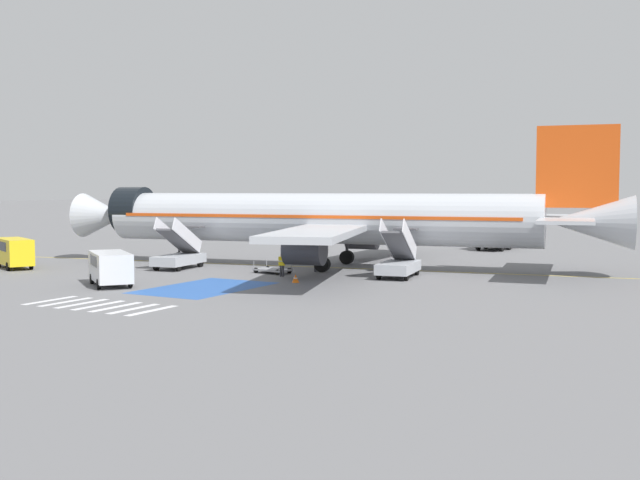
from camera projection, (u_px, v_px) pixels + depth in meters
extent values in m
plane|color=slate|center=(299.00, 266.00, 58.73)|extent=(600.00, 600.00, 0.00)
cube|color=gold|center=(315.00, 267.00, 58.12)|extent=(77.17, 13.01, 0.01)
cube|color=#2856A8|center=(205.00, 288.00, 45.92)|extent=(5.55, 8.63, 0.01)
cube|color=silver|center=(50.00, 300.00, 40.71)|extent=(0.44, 3.60, 0.01)
cube|color=silver|center=(66.00, 302.00, 40.13)|extent=(0.44, 3.60, 0.01)
cube|color=silver|center=(82.00, 304.00, 39.56)|extent=(0.44, 3.60, 0.01)
cube|color=silver|center=(99.00, 305.00, 38.99)|extent=(0.44, 3.60, 0.01)
cube|color=silver|center=(116.00, 307.00, 38.41)|extent=(0.44, 3.60, 0.01)
cube|color=silver|center=(134.00, 309.00, 37.84)|extent=(0.44, 3.60, 0.01)
cube|color=silver|center=(152.00, 311.00, 37.26)|extent=(0.44, 3.60, 0.01)
cylinder|color=#B7BCC4|center=(315.00, 218.00, 57.86)|extent=(34.37, 9.42, 3.87)
cone|color=#B7BCC4|center=(104.00, 215.00, 64.18)|extent=(4.82, 4.44, 3.79)
cone|color=#B7BCC4|center=(589.00, 222.00, 51.30)|extent=(6.34, 4.62, 3.72)
cylinder|color=black|center=(133.00, 210.00, 63.19)|extent=(2.93, 4.24, 3.91)
cube|color=#DB4C14|center=(315.00, 216.00, 57.85)|extent=(31.68, 9.05, 0.24)
cube|color=#B7BCC4|center=(319.00, 233.00, 48.86)|extent=(9.27, 16.79, 0.44)
cylinder|color=#38383D|center=(305.00, 250.00, 50.71)|extent=(2.99, 2.48, 2.06)
cube|color=#B7BCC4|center=(383.00, 222.00, 64.79)|extent=(5.05, 16.25, 0.44)
cylinder|color=#38383D|center=(362.00, 237.00, 64.09)|extent=(2.99, 2.48, 2.06)
cube|color=#DB4C14|center=(577.00, 167.00, 51.32)|extent=(5.40, 1.24, 5.66)
cube|color=#B7BCC4|center=(566.00, 221.00, 48.30)|extent=(4.45, 6.68, 0.24)
cube|color=#B7BCC4|center=(568.00, 217.00, 55.22)|extent=(4.45, 6.68, 0.24)
cylinder|color=#38383D|center=(179.00, 239.00, 61.92)|extent=(0.20, 0.20, 2.99)
cylinder|color=black|center=(179.00, 257.00, 62.02)|extent=(0.87, 0.41, 0.84)
cylinder|color=#38383D|center=(322.00, 246.00, 54.59)|extent=(0.24, 0.24, 2.67)
cylinder|color=black|center=(322.00, 264.00, 54.68)|extent=(1.18, 0.77, 1.10)
cylinder|color=#38383D|center=(347.00, 241.00, 60.31)|extent=(0.24, 0.24, 2.67)
cylinder|color=black|center=(347.00, 257.00, 60.40)|extent=(1.18, 0.77, 1.10)
cube|color=#ADB2BA|center=(179.00, 260.00, 56.89)|extent=(2.96, 5.10, 0.70)
cylinder|color=black|center=(179.00, 262.00, 58.80)|extent=(0.33, 0.73, 0.70)
cylinder|color=black|center=(200.00, 262.00, 58.19)|extent=(0.33, 0.73, 0.70)
cylinder|color=black|center=(156.00, 266.00, 55.64)|extent=(0.33, 0.73, 0.70)
cylinder|color=black|center=(178.00, 267.00, 55.02)|extent=(0.33, 0.73, 0.70)
cube|color=#4C4C51|center=(179.00, 242.00, 56.79)|extent=(2.09, 4.33, 2.19)
cube|color=#4C4C51|center=(193.00, 227.00, 58.87)|extent=(1.81, 1.36, 0.12)
cube|color=silver|center=(170.00, 235.00, 57.02)|extent=(0.80, 4.45, 2.89)
cube|color=silver|center=(187.00, 236.00, 56.51)|extent=(0.80, 4.45, 2.89)
cube|color=#ADB2BA|center=(398.00, 267.00, 51.27)|extent=(2.96, 5.10, 0.70)
cylinder|color=black|center=(391.00, 269.00, 53.19)|extent=(0.33, 0.73, 0.70)
cylinder|color=black|center=(417.00, 270.00, 52.57)|extent=(0.33, 0.73, 0.70)
cylinder|color=black|center=(379.00, 274.00, 50.02)|extent=(0.33, 0.73, 0.70)
cylinder|color=black|center=(406.00, 275.00, 49.41)|extent=(0.33, 0.73, 0.70)
cube|color=#4C4C51|center=(399.00, 246.00, 51.18)|extent=(2.09, 4.33, 2.32)
cube|color=#4C4C51|center=(406.00, 229.00, 53.25)|extent=(1.81, 1.36, 0.12)
cube|color=silver|center=(388.00, 239.00, 51.40)|extent=(0.80, 4.48, 3.02)
cube|color=silver|center=(410.00, 240.00, 50.89)|extent=(0.80, 4.48, 3.02)
cube|color=#38383D|center=(499.00, 241.00, 75.49)|extent=(3.02, 8.06, 0.60)
cube|color=silver|center=(511.00, 235.00, 78.71)|extent=(2.49, 1.91, 1.60)
cube|color=black|center=(514.00, 231.00, 79.43)|extent=(2.00, 0.17, 0.70)
cylinder|color=#B7BCC4|center=(498.00, 227.00, 75.09)|extent=(2.80, 5.60, 2.44)
cylinder|color=gold|center=(498.00, 227.00, 75.09)|extent=(2.51, 0.51, 2.49)
cylinder|color=black|center=(499.00, 242.00, 79.11)|extent=(0.34, 0.98, 0.96)
cylinder|color=black|center=(521.00, 243.00, 77.84)|extent=(0.34, 0.98, 0.96)
cylinder|color=black|center=(486.00, 244.00, 75.78)|extent=(0.34, 0.98, 0.96)
cylinder|color=black|center=(509.00, 245.00, 74.51)|extent=(0.34, 0.98, 0.96)
cylinder|color=black|center=(478.00, 246.00, 73.93)|extent=(0.34, 0.98, 0.96)
cylinder|color=black|center=(502.00, 247.00, 72.66)|extent=(0.34, 0.98, 0.96)
cube|color=silver|center=(110.00, 266.00, 46.84)|extent=(5.04, 4.48, 1.78)
cube|color=black|center=(110.00, 260.00, 46.82)|extent=(3.34, 3.23, 0.64)
cylinder|color=black|center=(130.00, 282.00, 45.96)|extent=(0.63, 0.54, 0.64)
cylinder|color=black|center=(99.00, 284.00, 45.17)|extent=(0.63, 0.54, 0.64)
cylinder|color=black|center=(122.00, 277.00, 48.63)|extent=(0.63, 0.54, 0.64)
cylinder|color=black|center=(92.00, 279.00, 47.85)|extent=(0.63, 0.54, 0.64)
cube|color=yellow|center=(14.00, 251.00, 57.11)|extent=(5.10, 3.71, 1.96)
cube|color=black|center=(14.00, 246.00, 57.08)|extent=(3.17, 2.79, 0.71)
cylinder|color=black|center=(31.00, 265.00, 56.45)|extent=(0.66, 0.46, 0.64)
cylinder|color=black|center=(8.00, 266.00, 55.49)|extent=(0.66, 0.46, 0.64)
cylinder|color=black|center=(21.00, 262.00, 58.86)|extent=(0.66, 0.46, 0.64)
cube|color=gray|center=(273.00, 270.00, 53.81)|extent=(2.80, 1.89, 0.12)
cylinder|color=black|center=(256.00, 270.00, 53.94)|extent=(0.41, 0.16, 0.40)
cylinder|color=black|center=(268.00, 269.00, 54.95)|extent=(0.41, 0.16, 0.40)
cylinder|color=black|center=(278.00, 272.00, 52.67)|extent=(0.41, 0.16, 0.40)
cylinder|color=black|center=(289.00, 271.00, 53.68)|extent=(0.41, 0.16, 0.40)
cylinder|color=gray|center=(254.00, 265.00, 53.97)|extent=(0.05, 0.05, 0.55)
cylinder|color=gray|center=(267.00, 263.00, 55.06)|extent=(0.05, 0.05, 0.55)
cylinder|color=gray|center=(279.00, 267.00, 52.51)|extent=(0.05, 0.05, 0.55)
cylinder|color=gray|center=(291.00, 265.00, 53.60)|extent=(0.05, 0.05, 0.55)
cylinder|color=#2D2D33|center=(315.00, 266.00, 54.78)|extent=(0.14, 0.14, 0.90)
cylinder|color=#2D2D33|center=(316.00, 266.00, 54.62)|extent=(0.14, 0.14, 0.90)
cube|color=orange|center=(315.00, 255.00, 54.65)|extent=(0.45, 0.45, 0.71)
cube|color=silver|center=(315.00, 255.00, 54.65)|extent=(0.47, 0.47, 0.06)
sphere|color=#9E704C|center=(315.00, 248.00, 54.61)|extent=(0.24, 0.24, 0.24)
cylinder|color=#2D2D33|center=(283.00, 271.00, 51.75)|extent=(0.14, 0.14, 0.77)
cylinder|color=#2D2D33|center=(281.00, 271.00, 51.80)|extent=(0.14, 0.14, 0.77)
cube|color=yellow|center=(282.00, 261.00, 51.73)|extent=(0.46, 0.30, 0.61)
cube|color=silver|center=(282.00, 261.00, 51.73)|extent=(0.47, 0.31, 0.06)
sphere|color=#9E704C|center=(282.00, 255.00, 51.70)|extent=(0.21, 0.21, 0.21)
cone|color=orange|center=(296.00, 278.00, 48.46)|extent=(0.49, 0.49, 0.54)
cylinder|color=white|center=(296.00, 278.00, 48.46)|extent=(0.27, 0.27, 0.07)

